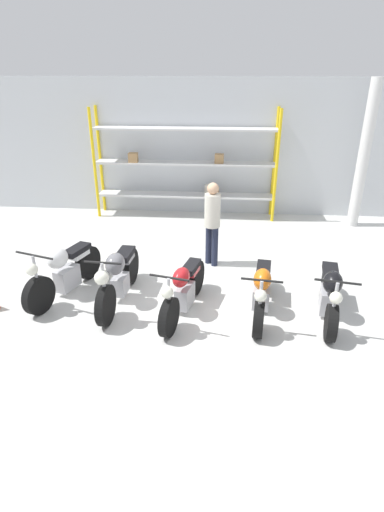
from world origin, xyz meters
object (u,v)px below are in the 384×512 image
(motorcycle_white, at_px, (64,271))
(motorcycle_grey, at_px, (118,276))
(shelving_rack, at_px, (186,164))
(person_browsing, at_px, (212,218))
(motorcycle_red, at_px, (184,290))
(motorcycle_orange, at_px, (262,290))
(motorcycle_black, at_px, (330,293))

(motorcycle_white, relative_size, motorcycle_grey, 0.94)
(shelving_rack, bearing_deg, motorcycle_white, -111.04)
(motorcycle_white, distance_m, person_browsing, 3.02)
(motorcycle_red, bearing_deg, motorcycle_grey, -88.69)
(motorcycle_white, height_order, motorcycle_red, motorcycle_white)
(motorcycle_red, relative_size, motorcycle_orange, 0.98)
(motorcycle_orange, bearing_deg, person_browsing, -145.58)
(motorcycle_red, bearing_deg, motorcycle_orange, 109.92)
(motorcycle_white, distance_m, motorcycle_red, 2.23)
(motorcycle_grey, height_order, motorcycle_black, motorcycle_grey)
(motorcycle_red, bearing_deg, shelving_rack, -161.43)
(shelving_rack, distance_m, motorcycle_black, 5.73)
(motorcycle_grey, distance_m, motorcycle_orange, 2.45)
(motorcycle_red, xyz_separation_m, motorcycle_orange, (1.29, 0.14, -0.03))
(shelving_rack, relative_size, motorcycle_red, 2.49)
(shelving_rack, xyz_separation_m, motorcycle_red, (0.44, -4.98, -1.01))
(shelving_rack, distance_m, motorcycle_red, 5.10)
(motorcycle_grey, distance_m, motorcycle_black, 3.56)
(shelving_rack, height_order, person_browsing, shelving_rack)
(motorcycle_white, bearing_deg, person_browsing, 137.13)
(shelving_rack, height_order, motorcycle_white, shelving_rack)
(person_browsing, bearing_deg, motorcycle_white, -18.61)
(person_browsing, bearing_deg, motorcycle_grey, -1.49)
(motorcycle_white, bearing_deg, motorcycle_black, 103.57)
(motorcycle_orange, xyz_separation_m, motorcycle_black, (1.10, -0.04, 0.01))
(motorcycle_grey, xyz_separation_m, person_browsing, (1.55, 1.64, 0.54))
(person_browsing, bearing_deg, motorcycle_orange, 69.07)
(motorcycle_orange, relative_size, motorcycle_black, 1.04)
(motorcycle_orange, relative_size, person_browsing, 1.14)
(motorcycle_white, bearing_deg, shelving_rack, 176.56)
(motorcycle_white, xyz_separation_m, motorcycle_red, (2.19, -0.43, -0.03))
(motorcycle_red, distance_m, person_browsing, 2.03)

